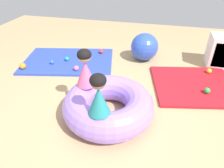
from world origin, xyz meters
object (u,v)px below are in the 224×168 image
object	(u,v)px
storage_cube	(222,52)
play_ball_red	(101,51)
child_in_teal	(99,95)
play_ball_pink	(76,68)
exercise_ball_large	(144,47)
child_in_pink	(85,68)
play_ball_yellow	(209,71)
inflatable_cushion	(108,105)
play_ball_blue	(52,62)
play_ball_orange	(23,66)
play_ball_teal	(67,59)
play_ball_green	(207,91)

from	to	relation	value
storage_cube	play_ball_red	bearing A→B (deg)	-177.96
child_in_teal	storage_cube	size ratio (longest dim) A/B	0.83
play_ball_pink	exercise_ball_large	bearing A→B (deg)	36.20
child_in_pink	exercise_ball_large	world-z (taller)	child_in_pink
play_ball_yellow	storage_cube	world-z (taller)	storage_cube
inflatable_cushion	child_in_pink	size ratio (longest dim) A/B	2.35
play_ball_yellow	play_ball_red	distance (m)	2.04
child_in_teal	exercise_ball_large	bearing A→B (deg)	-7.27
play_ball_yellow	play_ball_red	size ratio (longest dim) A/B	0.94
inflatable_cushion	child_in_teal	world-z (taller)	child_in_teal
play_ball_blue	exercise_ball_large	world-z (taller)	exercise_ball_large
play_ball_blue	storage_cube	bearing A→B (deg)	13.90
child_in_teal	play_ball_pink	bearing A→B (deg)	31.99
play_ball_red	play_ball_orange	size ratio (longest dim) A/B	0.81
child_in_teal	play_ball_orange	xyz separation A→B (m)	(-1.76, 1.14, -0.48)
play_ball_pink	child_in_pink	bearing A→B (deg)	-58.49
play_ball_orange	child_in_pink	bearing A→B (deg)	-24.30
play_ball_red	play_ball_teal	xyz separation A→B (m)	(-0.54, -0.47, -0.00)
play_ball_green	play_ball_teal	world-z (taller)	play_ball_green
play_ball_yellow	play_ball_green	distance (m)	0.65
play_ball_orange	play_ball_blue	size ratio (longest dim) A/B	1.50
child_in_teal	play_ball_pink	xyz separation A→B (m)	(-0.82, 1.31, -0.49)
play_ball_orange	play_ball_pink	xyz separation A→B (m)	(0.94, 0.17, -0.01)
child_in_pink	play_ball_green	size ratio (longest dim) A/B	5.64
play_ball_teal	storage_cube	distance (m)	2.83
inflatable_cushion	play_ball_teal	distance (m)	1.71
play_ball_yellow	play_ball_orange	size ratio (longest dim) A/B	0.76
play_ball_green	storage_cube	world-z (taller)	storage_cube
storage_cube	play_ball_green	bearing A→B (deg)	-108.06
child_in_teal	play_ball_teal	world-z (taller)	child_in_teal
child_in_pink	play_ball_teal	bearing A→B (deg)	59.59
play_ball_green	play_ball_red	bearing A→B (deg)	152.84
child_in_teal	play_ball_pink	world-z (taller)	child_in_teal
play_ball_green	exercise_ball_large	xyz separation A→B (m)	(-1.03, 0.98, 0.18)
play_ball_teal	storage_cube	bearing A→B (deg)	11.25
child_in_pink	exercise_ball_large	xyz separation A→B (m)	(0.58, 1.61, -0.33)
play_ball_teal	play_ball_red	bearing A→B (deg)	41.21
play_ball_green	storage_cube	size ratio (longest dim) A/B	0.15
play_ball_red	play_ball_teal	world-z (taller)	play_ball_red
storage_cube	child_in_teal	bearing A→B (deg)	-127.04
play_ball_pink	play_ball_yellow	bearing A→B (deg)	11.36
child_in_pink	child_in_teal	size ratio (longest dim) A/B	1.04
play_ball_orange	storage_cube	distance (m)	3.55
play_ball_blue	exercise_ball_large	size ratio (longest dim) A/B	0.14
play_ball_green	child_in_teal	bearing A→B (deg)	-139.16
play_ball_red	play_ball_pink	size ratio (longest dim) A/B	0.97
inflatable_cushion	storage_cube	xyz separation A→B (m)	(1.63, 1.82, 0.10)
play_ball_red	storage_cube	xyz separation A→B (m)	(2.23, 0.08, 0.20)
child_in_pink	inflatable_cushion	bearing A→B (deg)	-89.64
play_ball_pink	play_ball_blue	bearing A→B (deg)	166.88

